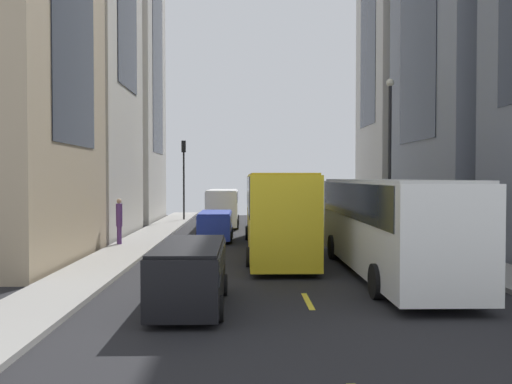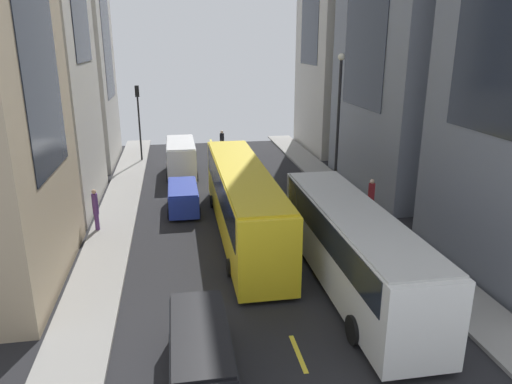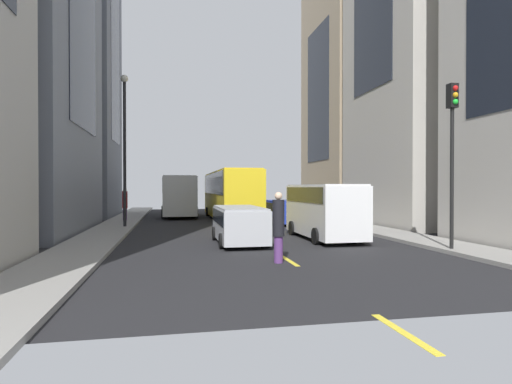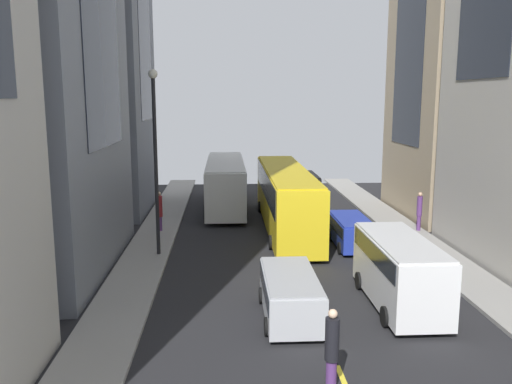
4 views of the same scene
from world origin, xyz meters
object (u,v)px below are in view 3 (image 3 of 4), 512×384
object	(u,v)px
car_blue_2	(282,210)
pedestrian_crossing_near	(278,225)
pedestrian_walking_far	(125,203)
car_silver_1	(239,222)
pedestrian_waiting_curb	(332,202)
traffic_light_near_corner	(452,135)
city_bus_white	(179,192)
streetcar_yellow	(229,192)
delivery_van_white	(324,207)
car_black_0	(243,202)

from	to	relation	value
car_blue_2	pedestrian_crossing_near	bearing A→B (deg)	-105.29
pedestrian_walking_far	car_silver_1	bearing A→B (deg)	83.15
pedestrian_crossing_near	pedestrian_waiting_curb	world-z (taller)	pedestrian_waiting_curb
traffic_light_near_corner	city_bus_white	bearing A→B (deg)	112.41
car_silver_1	traffic_light_near_corner	bearing A→B (deg)	-28.57
streetcar_yellow	delivery_van_white	size ratio (longest dim) A/B	2.48
car_black_0	car_blue_2	xyz separation A→B (m)	(0.12, -15.18, -0.07)
pedestrian_crossing_near	pedestrian_walking_far	bearing A→B (deg)	-176.32
car_silver_1	streetcar_yellow	bearing A→B (deg)	84.39
city_bus_white	car_blue_2	distance (m)	12.45
car_blue_2	pedestrian_walking_far	xyz separation A→B (m)	(-10.35, 3.47, 0.45)
car_silver_1	pedestrian_waiting_curb	distance (m)	14.59
streetcar_yellow	delivery_van_white	bearing A→B (deg)	-76.73
traffic_light_near_corner	car_black_0	bearing A→B (deg)	96.58
traffic_light_near_corner	pedestrian_waiting_curb	bearing A→B (deg)	84.65
pedestrian_walking_far	pedestrian_crossing_near	world-z (taller)	pedestrian_walking_far
car_blue_2	traffic_light_near_corner	bearing A→B (deg)	-76.40
car_blue_2	pedestrian_crossing_near	size ratio (longest dim) A/B	1.83
city_bus_white	car_silver_1	size ratio (longest dim) A/B	2.69
delivery_van_white	pedestrian_waiting_curb	bearing A→B (deg)	66.43
streetcar_yellow	car_silver_1	xyz separation A→B (m)	(-1.29, -13.14, -1.18)
pedestrian_waiting_curb	traffic_light_near_corner	xyz separation A→B (m)	(-1.46, -15.61, 3.04)
streetcar_yellow	pedestrian_walking_far	bearing A→B (deg)	-174.04
pedestrian_walking_far	traffic_light_near_corner	distance (m)	21.45
pedestrian_crossing_near	car_silver_1	bearing A→B (deg)	168.85
car_blue_2	car_black_0	bearing A→B (deg)	90.44
car_black_0	car_blue_2	distance (m)	15.19
car_blue_2	traffic_light_near_corner	distance (m)	13.75
pedestrian_waiting_curb	traffic_light_near_corner	distance (m)	15.97
traffic_light_near_corner	car_blue_2	bearing A→B (deg)	103.60
city_bus_white	pedestrian_waiting_curb	size ratio (longest dim) A/B	5.44
delivery_van_white	car_blue_2	world-z (taller)	delivery_van_white
streetcar_yellow	pedestrian_walking_far	distance (m)	7.45
city_bus_white	pedestrian_walking_far	distance (m)	8.05
streetcar_yellow	delivery_van_white	xyz separation A→B (m)	(2.90, -12.28, -0.61)
streetcar_yellow	pedestrian_waiting_curb	distance (m)	7.77
city_bus_white	car_black_0	distance (m)	8.00
city_bus_white	delivery_van_white	distance (m)	19.67
city_bus_white	pedestrian_walking_far	world-z (taller)	city_bus_white
delivery_van_white	pedestrian_walking_far	size ratio (longest dim) A/B	2.56
car_black_0	car_blue_2	size ratio (longest dim) A/B	1.11
city_bus_white	car_black_0	bearing A→B (deg)	35.86
car_silver_1	pedestrian_crossing_near	size ratio (longest dim) A/B	1.98
pedestrian_crossing_near	traffic_light_near_corner	distance (m)	7.62
car_black_0	pedestrian_waiting_curb	world-z (taller)	pedestrian_waiting_curb
streetcar_yellow	car_blue_2	size ratio (longest dim) A/B	3.48
city_bus_white	streetcar_yellow	xyz separation A→B (m)	(3.57, -6.30, 0.12)
city_bus_white	pedestrian_waiting_curb	distance (m)	13.65
car_black_0	pedestrian_crossing_near	bearing A→B (deg)	-97.17
city_bus_white	pedestrian_waiting_curb	world-z (taller)	city_bus_white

